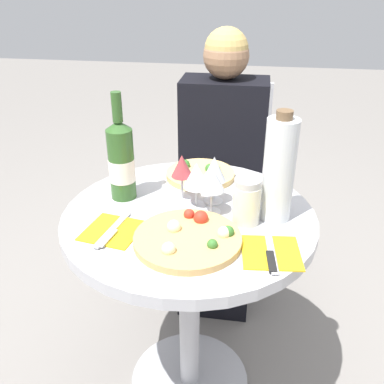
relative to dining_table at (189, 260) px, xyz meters
The scene contains 15 objects.
ground_plane 0.57m from the dining_table, ahead, with size 12.00×12.00×0.00m, color gray.
dining_table is the anchor object (origin of this frame).
chair_behind_diner 0.74m from the dining_table, 86.51° to the left, with size 0.41×0.41×0.95m.
seated_diner 0.59m from the dining_table, 85.64° to the left, with size 0.36×0.43×1.20m.
pizza_large 0.24m from the dining_table, 80.87° to the right, with size 0.29×0.29×0.05m.
pizza_small_far 0.31m from the dining_table, 88.92° to the left, with size 0.24×0.24×0.05m.
wine_bottle 0.38m from the dining_table, 162.24° to the left, with size 0.08×0.08×0.34m.
tall_carafe 0.41m from the dining_table, ahead, with size 0.09×0.09×0.32m.
sugar_shaker 0.30m from the dining_table, ahead, with size 0.08×0.08×0.14m.
wine_glass_front_right 0.29m from the dining_table, 11.51° to the left, with size 0.08×0.08×0.15m.
wine_glass_back_right 0.30m from the dining_table, 52.07° to the left, with size 0.07×0.07×0.15m.
wine_glass_center 0.28m from the dining_table, 72.88° to the left, with size 0.08×0.08×0.14m.
wine_glass_back_left 0.30m from the dining_table, 112.90° to the left, with size 0.07×0.07×0.15m.
place_setting_left 0.30m from the dining_table, 145.30° to the right, with size 0.17×0.19×0.01m.
place_setting_right 0.35m from the dining_table, 35.64° to the right, with size 0.16×0.19×0.01m.
Camera 1 is at (0.18, -1.09, 1.40)m, focal length 40.00 mm.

